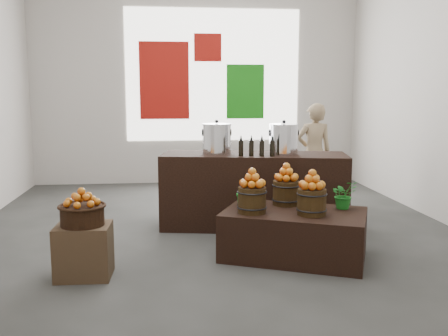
{
  "coord_description": "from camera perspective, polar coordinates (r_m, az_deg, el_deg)",
  "views": [
    {
      "loc": [
        -0.55,
        -5.85,
        1.69
      ],
      "look_at": [
        0.06,
        -0.4,
        0.86
      ],
      "focal_mm": 40.0,
      "sensor_mm": 36.0,
      "label": 1
    }
  ],
  "objects": [
    {
      "name": "apple_bucket_front_left",
      "position": [
        5.03,
        3.21,
        -3.67
      ],
      "size": [
        0.28,
        0.28,
        0.26
      ],
      "primitive_type": "cylinder",
      "color": "#37250F",
      "rests_on": "display_table"
    },
    {
      "name": "stock_pot_left",
      "position": [
        6.21,
        -0.84,
        3.28
      ],
      "size": [
        0.35,
        0.35,
        0.35
      ],
      "primitive_type": "cylinder",
      "color": "silver",
      "rests_on": "counter"
    },
    {
      "name": "deco_green_right",
      "position": [
        9.43,
        2.44,
        8.71
      ],
      "size": [
        0.7,
        0.04,
        1.0
      ],
      "primitive_type": "cube",
      "color": "#167311",
      "rests_on": "back_wall"
    },
    {
      "name": "herb_garnish_left",
      "position": [
        5.35,
        2.25,
        -2.75
      ],
      "size": [
        0.18,
        0.16,
        0.29
      ],
      "primitive_type": "imported",
      "rotation": [
        0.0,
        0.0,
        -0.21
      ],
      "color": "#15681B",
      "rests_on": "display_table"
    },
    {
      "name": "deco_red_upper",
      "position": [
        9.38,
        -1.87,
        13.6
      ],
      "size": [
        0.5,
        0.04,
        0.5
      ],
      "primitive_type": "cube",
      "color": "maroon",
      "rests_on": "back_wall"
    },
    {
      "name": "back_wall",
      "position": [
        9.37,
        -3.11,
        10.54
      ],
      "size": [
        6.0,
        0.04,
        4.0
      ],
      "primitive_type": "cube",
      "color": "#BAB4AC",
      "rests_on": "ground"
    },
    {
      "name": "shopper",
      "position": [
        7.84,
        10.23,
        1.72
      ],
      "size": [
        0.56,
        0.37,
        1.53
      ],
      "primitive_type": "imported",
      "rotation": [
        0.0,
        0.0,
        3.16
      ],
      "color": "#8C7555",
      "rests_on": "ground"
    },
    {
      "name": "counter",
      "position": [
        6.28,
        3.42,
        -2.6
      ],
      "size": [
        2.37,
        1.13,
        0.93
      ],
      "primitive_type": "cube",
      "rotation": [
        0.0,
        0.0,
        -0.18
      ],
      "color": "black",
      "rests_on": "ground"
    },
    {
      "name": "display_table",
      "position": [
        5.23,
        8.02,
        -7.5
      ],
      "size": [
        1.64,
        1.37,
        0.49
      ],
      "primitive_type": "cube",
      "rotation": [
        0.0,
        0.0,
        -0.42
      ],
      "color": "black",
      "rests_on": "ground"
    },
    {
      "name": "ground",
      "position": [
        6.11,
        -1.02,
        -7.41
      ],
      "size": [
        7.0,
        7.0,
        0.0
      ],
      "primitive_type": "plane",
      "color": "#3B3C39",
      "rests_on": "ground"
    },
    {
      "name": "oil_cruets",
      "position": [
        5.97,
        3.44,
        2.6
      ],
      "size": [
        0.34,
        0.12,
        0.26
      ],
      "primitive_type": null,
      "rotation": [
        0.0,
        0.0,
        -0.18
      ],
      "color": "black",
      "rests_on": "counter"
    },
    {
      "name": "back_opening",
      "position": [
        9.37,
        -1.24,
        10.55
      ],
      "size": [
        3.2,
        0.02,
        2.4
      ],
      "primitive_type": "cube",
      "color": "white",
      "rests_on": "back_wall"
    },
    {
      "name": "stock_pot_center",
      "position": [
        6.2,
        6.83,
        3.21
      ],
      "size": [
        0.35,
        0.35,
        0.35
      ],
      "primitive_type": "cylinder",
      "color": "silver",
      "rests_on": "counter"
    },
    {
      "name": "apples_in_bucket_front_right",
      "position": [
        4.96,
        10.06,
        -1.31
      ],
      "size": [
        0.21,
        0.21,
        0.19
      ],
      "primitive_type": null,
      "color": "#A70805",
      "rests_on": "apple_bucket_front_right"
    },
    {
      "name": "apples_in_basket",
      "position": [
        4.69,
        -15.97,
        -3.21
      ],
      "size": [
        0.31,
        0.31,
        0.16
      ],
      "primitive_type": null,
      "color": "#A70805",
      "rests_on": "wicker_basket"
    },
    {
      "name": "crate",
      "position": [
        4.82,
        -15.71,
        -9.12
      ],
      "size": [
        0.51,
        0.42,
        0.49
      ],
      "primitive_type": "cube",
      "rotation": [
        0.0,
        0.0,
        -0.04
      ],
      "color": "brown",
      "rests_on": "ground"
    },
    {
      "name": "deco_red_left",
      "position": [
        9.32,
        -6.84,
        9.89
      ],
      "size": [
        0.9,
        0.04,
        1.4
      ],
      "primitive_type": "cube",
      "color": "maroon",
      "rests_on": "back_wall"
    },
    {
      "name": "apples_in_bucket_rear",
      "position": [
        5.37,
        7.13,
        -0.48
      ],
      "size": [
        0.21,
        0.21,
        0.19
      ],
      "primitive_type": null,
      "color": "#A70805",
      "rests_on": "apple_bucket_rear"
    },
    {
      "name": "wicker_basket",
      "position": [
        4.73,
        -15.88,
        -5.25
      ],
      "size": [
        0.39,
        0.39,
        0.18
      ],
      "primitive_type": "cylinder",
      "color": "black",
      "rests_on": "crate"
    },
    {
      "name": "herb_garnish_right",
      "position": [
        5.34,
        13.53,
        -2.98
      ],
      "size": [
        0.31,
        0.28,
        0.3
      ],
      "primitive_type": "imported",
      "rotation": [
        0.0,
        0.0,
        0.19
      ],
      "color": "#15681B",
      "rests_on": "display_table"
    },
    {
      "name": "apple_bucket_front_right",
      "position": [
        5.0,
        9.99,
        -3.85
      ],
      "size": [
        0.28,
        0.28,
        0.26
      ],
      "primitive_type": "cylinder",
      "color": "#37250F",
      "rests_on": "display_table"
    },
    {
      "name": "apples_in_bucket_front_left",
      "position": [
        4.99,
        3.23,
        -1.14
      ],
      "size": [
        0.21,
        0.21,
        0.19
      ],
      "primitive_type": null,
      "color": "#A70805",
      "rests_on": "apple_bucket_front_left"
    },
    {
      "name": "apple_bucket_rear",
      "position": [
        5.41,
        7.09,
        -2.84
      ],
      "size": [
        0.28,
        0.28,
        0.26
      ],
      "primitive_type": "cylinder",
      "color": "#37250F",
      "rests_on": "display_table"
    }
  ]
}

